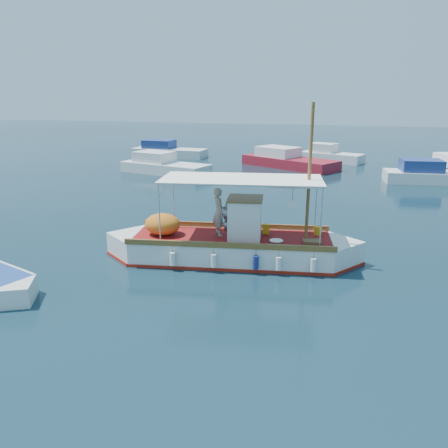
# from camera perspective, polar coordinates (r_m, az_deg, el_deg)

# --- Properties ---
(ground) EXTENTS (160.00, 160.00, 0.00)m
(ground) POSITION_cam_1_polar(r_m,az_deg,el_deg) (15.43, 2.97, -5.40)
(ground) COLOR black
(ground) RESTS_ON ground
(fishing_caique) EXTENTS (9.25, 3.62, 5.72)m
(fishing_caique) POSITION_cam_1_polar(r_m,az_deg,el_deg) (15.80, 0.82, -2.87)
(fishing_caique) COLOR white
(fishing_caique) RESTS_ON ground
(bg_boat_nw) EXTENTS (7.46, 4.05, 1.80)m
(bg_boat_nw) POSITION_cam_1_polar(r_m,az_deg,el_deg) (34.21, -7.95, 7.42)
(bg_boat_nw) COLOR silver
(bg_boat_nw) RESTS_ON ground
(bg_boat_n) EXTENTS (8.56, 6.46, 1.80)m
(bg_boat_n) POSITION_cam_1_polar(r_m,az_deg,el_deg) (37.26, 8.22, 8.14)
(bg_boat_n) COLOR maroon
(bg_boat_n) RESTS_ON ground
(bg_boat_ne) EXTENTS (6.78, 2.94, 1.80)m
(bg_boat_ne) POSITION_cam_1_polar(r_m,az_deg,el_deg) (33.04, 25.53, 5.68)
(bg_boat_ne) COLOR silver
(bg_boat_ne) RESTS_ON ground
(bg_boat_far_w) EXTENTS (7.36, 2.60, 1.80)m
(bg_boat_far_w) POSITION_cam_1_polar(r_m,az_deg,el_deg) (43.70, -7.42, 9.36)
(bg_boat_far_w) COLOR silver
(bg_boat_far_w) RESTS_ON ground
(bg_boat_far_n) EXTENTS (5.87, 3.83, 1.80)m
(bg_boat_far_n) POSITION_cam_1_polar(r_m,az_deg,el_deg) (41.14, 13.65, 8.61)
(bg_boat_far_n) COLOR silver
(bg_boat_far_n) RESTS_ON ground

